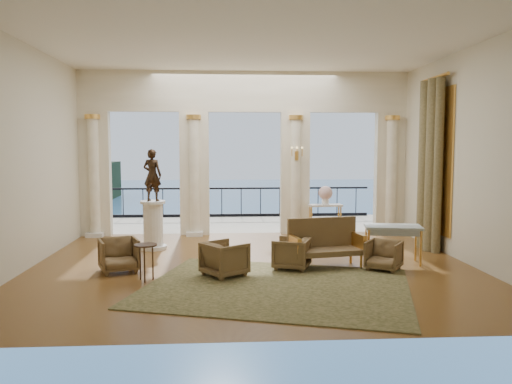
{
  "coord_description": "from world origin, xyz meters",
  "views": [
    {
      "loc": [
        -0.53,
        -10.04,
        2.43
      ],
      "look_at": [
        0.11,
        0.6,
        1.48
      ],
      "focal_mm": 35.0,
      "sensor_mm": 36.0,
      "label": 1
    }
  ],
  "objects": [
    {
      "name": "pedestal",
      "position": [
        -2.27,
        1.88,
        0.56
      ],
      "size": [
        0.63,
        0.63,
        1.16
      ],
      "color": "silver",
      "rests_on": "ground"
    },
    {
      "name": "headland",
      "position": [
        -30.0,
        70.0,
        -3.0
      ],
      "size": [
        22.0,
        18.0,
        6.0
      ],
      "primitive_type": "cube",
      "color": "black",
      "rests_on": "sea"
    },
    {
      "name": "sea",
      "position": [
        0.0,
        60.0,
        -6.0
      ],
      "size": [
        160.0,
        160.0,
        0.0
      ],
      "primitive_type": "plane",
      "color": "#245984",
      "rests_on": "ground"
    },
    {
      "name": "armchair_a",
      "position": [
        -2.63,
        -0.29,
        0.37
      ],
      "size": [
        0.9,
        0.87,
        0.73
      ],
      "primitive_type": "imported",
      "rotation": [
        0.0,
        0.0,
        0.37
      ],
      "color": "#4C3F22",
      "rests_on": "ground"
    },
    {
      "name": "urn",
      "position": [
        2.2,
        3.46,
        1.16
      ],
      "size": [
        0.38,
        0.38,
        0.51
      ],
      "color": "white",
      "rests_on": "console_table"
    },
    {
      "name": "terrace",
      "position": [
        0.0,
        5.8,
        -0.05
      ],
      "size": [
        10.0,
        3.6,
        0.1
      ],
      "primitive_type": "cube",
      "color": "#B4AC95",
      "rests_on": "ground"
    },
    {
      "name": "statue",
      "position": [
        -2.27,
        1.88,
        1.78
      ],
      "size": [
        0.51,
        0.41,
        1.23
      ],
      "primitive_type": "imported",
      "rotation": [
        0.0,
        0.0,
        2.85
      ],
      "color": "black",
      "rests_on": "pedestal"
    },
    {
      "name": "console_table",
      "position": [
        2.2,
        3.46,
        0.72
      ],
      "size": [
        0.93,
        0.41,
        0.86
      ],
      "rotation": [
        0.0,
        0.0,
        0.07
      ],
      "color": "silver",
      "rests_on": "ground"
    },
    {
      "name": "side_table",
      "position": [
        -2.0,
        -1.0,
        0.58
      ],
      "size": [
        0.42,
        0.42,
        0.67
      ],
      "color": "black",
      "rests_on": "ground"
    },
    {
      "name": "room_walls",
      "position": [
        0.0,
        -1.12,
        2.88
      ],
      "size": [
        9.0,
        9.0,
        9.0
      ],
      "color": "beige",
      "rests_on": "ground"
    },
    {
      "name": "window_frame",
      "position": [
        4.47,
        1.5,
        2.1
      ],
      "size": [
        0.04,
        1.6,
        3.4
      ],
      "primitive_type": "cube",
      "color": "#E9AD4C",
      "rests_on": "room_walls"
    },
    {
      "name": "game_table",
      "position": [
        2.97,
        0.14,
        0.71
      ],
      "size": [
        1.25,
        0.82,
        0.79
      ],
      "rotation": [
        0.0,
        0.0,
        -0.18
      ],
      "color": "#8FA6B4",
      "rests_on": "ground"
    },
    {
      "name": "armchair_b",
      "position": [
        2.58,
        -0.48,
        0.32
      ],
      "size": [
        0.85,
        0.84,
        0.65
      ],
      "primitive_type": "imported",
      "rotation": [
        0.0,
        0.0,
        -0.59
      ],
      "color": "#4C3F22",
      "rests_on": "ground"
    },
    {
      "name": "floor",
      "position": [
        0.0,
        0.0,
        0.0
      ],
      "size": [
        9.0,
        9.0,
        0.0
      ],
      "primitive_type": "plane",
      "color": "#4A2411",
      "rests_on": "ground"
    },
    {
      "name": "palm_tree",
      "position": [
        2.0,
        6.6,
        4.09
      ],
      "size": [
        2.0,
        2.0,
        4.5
      ],
      "color": "#4C3823",
      "rests_on": "terrace"
    },
    {
      "name": "rug",
      "position": [
        0.33,
        -1.59,
        0.01
      ],
      "size": [
        5.3,
        4.62,
        0.02
      ],
      "primitive_type": "cube",
      "rotation": [
        0.0,
        0.0,
        -0.29
      ],
      "color": "#2A3217",
      "rests_on": "ground"
    },
    {
      "name": "wall_sconce",
      "position": [
        1.4,
        3.51,
        2.23
      ],
      "size": [
        0.3,
        0.11,
        0.33
      ],
      "color": "#E9AD4C",
      "rests_on": "arcade"
    },
    {
      "name": "arcade",
      "position": [
        -0.0,
        3.82,
        2.58
      ],
      "size": [
        9.0,
        0.56,
        4.5
      ],
      "color": "beige",
      "rests_on": "ground"
    },
    {
      "name": "balustrade",
      "position": [
        0.0,
        7.4,
        0.41
      ],
      "size": [
        9.0,
        0.06,
        1.03
      ],
      "color": "black",
      "rests_on": "terrace"
    },
    {
      "name": "armchair_d",
      "position": [
        -0.56,
        -0.75,
        0.36
      ],
      "size": [
        0.95,
        0.96,
        0.73
      ],
      "primitive_type": "imported",
      "rotation": [
        0.0,
        0.0,
        2.22
      ],
      "color": "#4C3F22",
      "rests_on": "ground"
    },
    {
      "name": "settee",
      "position": [
        1.48,
        -0.11,
        0.49
      ],
      "size": [
        1.58,
        0.91,
        0.99
      ],
      "rotation": [
        0.0,
        0.0,
        0.19
      ],
      "color": "#4C3F22",
      "rests_on": "ground"
    },
    {
      "name": "armchair_c",
      "position": [
        0.77,
        -0.29,
        0.35
      ],
      "size": [
        0.83,
        0.85,
        0.69
      ],
      "primitive_type": "imported",
      "rotation": [
        0.0,
        0.0,
        -1.93
      ],
      "color": "#4C3F22",
      "rests_on": "ground"
    },
    {
      "name": "curtain",
      "position": [
        4.28,
        1.5,
        2.02
      ],
      "size": [
        0.33,
        1.4,
        4.09
      ],
      "color": "brown",
      "rests_on": "ground"
    }
  ]
}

